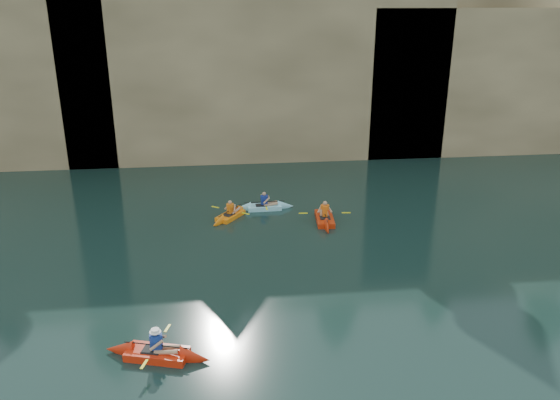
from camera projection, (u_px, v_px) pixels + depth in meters
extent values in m
plane|color=black|center=(255.00, 384.00, 14.93)|extent=(160.00, 160.00, 0.00)
cube|color=tan|center=(225.00, 55.00, 40.84)|extent=(70.00, 16.00, 12.00)
cube|color=tan|center=(259.00, 71.00, 34.26)|extent=(24.00, 2.40, 11.40)
cube|color=tan|center=(556.00, 79.00, 36.68)|extent=(26.00, 2.40, 9.84)
cube|color=black|center=(166.00, 140.00, 34.42)|extent=(3.50, 1.00, 3.20)
cube|color=black|center=(383.00, 124.00, 35.70)|extent=(5.00, 1.00, 4.50)
cube|color=red|center=(157.00, 353.00, 16.01)|extent=(2.61, 1.45, 0.28)
cone|color=red|center=(196.00, 357.00, 15.82)|extent=(1.05, 0.96, 0.75)
cone|color=red|center=(120.00, 349.00, 16.19)|extent=(1.05, 0.96, 0.75)
cube|color=black|center=(152.00, 350.00, 15.99)|extent=(0.66, 0.60, 0.04)
cube|color=navy|center=(156.00, 342.00, 15.88)|extent=(0.37, 0.29, 0.47)
sphere|color=tan|center=(155.00, 332.00, 15.76)|extent=(0.20, 0.20, 0.20)
cylinder|color=black|center=(156.00, 345.00, 15.91)|extent=(1.92, 0.59, 0.04)
cube|color=yellow|center=(168.00, 328.00, 16.74)|extent=(0.19, 0.43, 0.02)
cube|color=yellow|center=(144.00, 364.00, 15.08)|extent=(0.19, 0.43, 0.02)
cylinder|color=white|center=(155.00, 331.00, 15.74)|extent=(0.34, 0.34, 0.09)
cube|color=orange|center=(230.00, 215.00, 26.33)|extent=(1.86, 2.21, 0.24)
cone|color=orange|center=(242.00, 208.00, 27.19)|extent=(1.00, 1.03, 0.66)
cone|color=orange|center=(218.00, 223.00, 25.47)|extent=(1.00, 1.03, 0.66)
cube|color=black|center=(229.00, 215.00, 26.17)|extent=(0.66, 0.69, 0.04)
cube|color=orange|center=(230.00, 209.00, 26.21)|extent=(0.34, 0.36, 0.44)
sphere|color=tan|center=(230.00, 202.00, 26.10)|extent=(0.19, 0.19, 0.19)
cylinder|color=black|center=(230.00, 210.00, 26.24)|extent=(1.18, 1.61, 0.04)
cube|color=yellow|center=(215.00, 207.00, 26.64)|extent=(0.39, 0.31, 0.02)
cube|color=yellow|center=(246.00, 214.00, 25.83)|extent=(0.39, 0.31, 0.02)
cube|color=red|center=(325.00, 218.00, 25.91)|extent=(1.01, 2.69, 0.28)
cone|color=red|center=(322.00, 209.00, 27.07)|extent=(0.83, 0.99, 0.76)
cone|color=red|center=(327.00, 229.00, 24.74)|extent=(0.83, 0.99, 0.76)
cube|color=black|center=(325.00, 217.00, 25.73)|extent=(0.52, 0.59, 0.04)
cube|color=orange|center=(325.00, 211.00, 25.77)|extent=(0.25, 0.36, 0.51)
sphere|color=tan|center=(325.00, 203.00, 25.64)|extent=(0.21, 0.21, 0.21)
cylinder|color=black|center=(325.00, 213.00, 25.81)|extent=(0.23, 2.24, 0.04)
cube|color=yellow|center=(303.00, 213.00, 25.78)|extent=(0.43, 0.12, 0.02)
cube|color=yellow|center=(346.00, 213.00, 25.84)|extent=(0.43, 0.12, 0.02)
cube|color=#94E5F9|center=(264.00, 207.00, 27.39)|extent=(2.34, 0.81, 0.25)
cone|color=#94E5F9|center=(286.00, 206.00, 27.55)|extent=(0.84, 0.72, 0.69)
cone|color=#94E5F9|center=(243.00, 208.00, 27.24)|extent=(0.84, 0.72, 0.69)
cube|color=black|center=(261.00, 205.00, 27.34)|extent=(0.57, 0.45, 0.04)
cube|color=navy|center=(264.00, 200.00, 27.27)|extent=(0.32, 0.22, 0.46)
sphere|color=tan|center=(264.00, 194.00, 27.15)|extent=(0.19, 0.19, 0.19)
cylinder|color=black|center=(264.00, 202.00, 27.30)|extent=(2.04, 0.12, 0.04)
cube|color=yellow|center=(262.00, 196.00, 28.15)|extent=(0.10, 0.42, 0.02)
cube|color=yellow|center=(267.00, 208.00, 26.45)|extent=(0.10, 0.42, 0.02)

